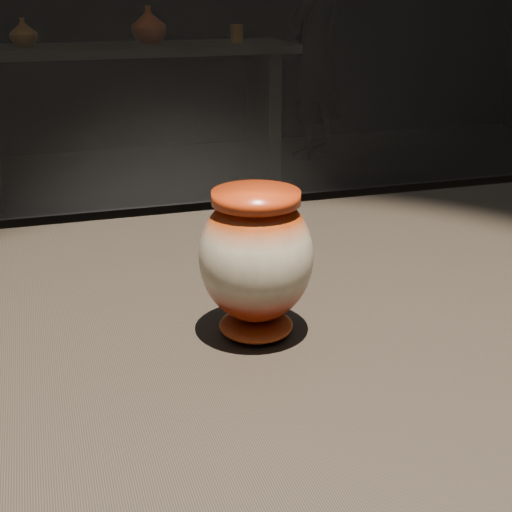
{
  "coord_description": "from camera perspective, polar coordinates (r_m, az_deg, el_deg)",
  "views": [
    {
      "loc": [
        -0.15,
        -0.7,
        1.26
      ],
      "look_at": [
        0.05,
        -0.05,
        0.99
      ],
      "focal_mm": 50.0,
      "sensor_mm": 36.0,
      "label": 1
    }
  ],
  "objects": [
    {
      "name": "back_shelf",
      "position": [
        4.51,
        -10.04,
        12.94
      ],
      "size": [
        2.0,
        0.6,
        0.9
      ],
      "color": "black",
      "rests_on": "ground"
    },
    {
      "name": "visitor",
      "position": [
        5.42,
        4.79,
        16.09
      ],
      "size": [
        0.68,
        0.64,
        1.57
      ],
      "primitive_type": "imported",
      "rotation": [
        0.0,
        0.0,
        3.79
      ],
      "color": "black",
      "rests_on": "ground"
    },
    {
      "name": "back_vase_left",
      "position": [
        4.45,
        -18.11,
        16.63
      ],
      "size": [
        0.18,
        0.18,
        0.16
      ],
      "primitive_type": "imported",
      "rotation": [
        0.0,
        0.0,
        4.49
      ],
      "color": "#9B5716",
      "rests_on": "back_shelf"
    },
    {
      "name": "back_vase_mid",
      "position": [
        4.54,
        -8.58,
        17.82
      ],
      "size": [
        0.24,
        0.24,
        0.22
      ],
      "primitive_type": "imported",
      "rotation": [
        0.0,
        0.0,
        4.88
      ],
      "color": "maroon",
      "rests_on": "back_shelf"
    },
    {
      "name": "back_vase_right",
      "position": [
        4.58,
        -1.56,
        17.37
      ],
      "size": [
        0.08,
        0.08,
        0.11
      ],
      "primitive_type": "cylinder",
      "color": "#9B5716",
      "rests_on": "back_shelf"
    },
    {
      "name": "main_vase",
      "position": [
        0.74,
        0.0,
        -0.21
      ],
      "size": [
        0.14,
        0.14,
        0.16
      ],
      "rotation": [
        0.0,
        0.0,
        0.19
      ],
      "color": "maroon",
      "rests_on": "display_plinth"
    }
  ]
}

